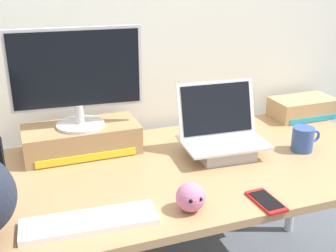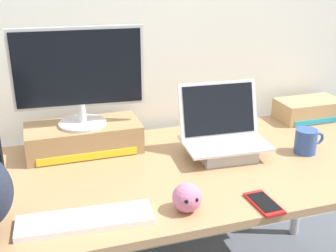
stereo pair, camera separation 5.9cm
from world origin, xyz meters
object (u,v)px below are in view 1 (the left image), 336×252
object	(u,v)px
external_keyboard	(90,221)
coffee_mug	(303,139)
desktop_monitor	(77,76)
open_laptop	(222,141)
cell_phone	(266,201)
toner_box_yellow	(82,139)
plush_toy	(191,197)
toner_box_cyan	(303,108)

from	to	relation	value
external_keyboard	coffee_mug	distance (m)	0.99
external_keyboard	coffee_mug	bearing A→B (deg)	17.96
desktop_monitor	open_laptop	size ratio (longest dim) A/B	1.49
external_keyboard	cell_phone	xyz separation A→B (m)	(0.58, -0.08, -0.01)
coffee_mug	toner_box_yellow	bearing A→B (deg)	160.89
toner_box_yellow	desktop_monitor	bearing A→B (deg)	-96.47
open_laptop	toner_box_yellow	bearing A→B (deg)	161.16
plush_toy	cell_phone	bearing A→B (deg)	-9.95
toner_box_yellow	cell_phone	size ratio (longest dim) A/B	3.04
external_keyboard	toner_box_yellow	bearing A→B (deg)	86.61
desktop_monitor	cell_phone	xyz separation A→B (m)	(0.51, -0.62, -0.33)
open_laptop	toner_box_cyan	xyz separation A→B (m)	(0.60, 0.26, -0.01)
open_laptop	external_keyboard	bearing A→B (deg)	-148.92
open_laptop	cell_phone	world-z (taller)	open_laptop
desktop_monitor	coffee_mug	bearing A→B (deg)	-14.35
open_laptop	external_keyboard	xyz separation A→B (m)	(-0.62, -0.33, -0.05)
external_keyboard	coffee_mug	size ratio (longest dim) A/B	3.20
open_laptop	toner_box_cyan	distance (m)	0.65
desktop_monitor	plush_toy	size ratio (longest dim) A/B	5.42
desktop_monitor	cell_phone	distance (m)	0.87
toner_box_yellow	open_laptop	world-z (taller)	open_laptop
cell_phone	external_keyboard	bearing A→B (deg)	170.25
toner_box_cyan	open_laptop	bearing A→B (deg)	-156.09
desktop_monitor	open_laptop	xyz separation A→B (m)	(0.55, -0.22, -0.27)
desktop_monitor	toner_box_cyan	distance (m)	1.18
external_keyboard	plush_toy	distance (m)	0.33
toner_box_yellow	cell_phone	bearing A→B (deg)	-50.50
toner_box_yellow	desktop_monitor	world-z (taller)	desktop_monitor
coffee_mug	cell_phone	bearing A→B (deg)	-139.87
plush_toy	external_keyboard	bearing A→B (deg)	174.58
open_laptop	toner_box_cyan	bearing A→B (deg)	27.16
toner_box_yellow	toner_box_cyan	distance (m)	1.14
plush_toy	toner_box_cyan	distance (m)	1.08
external_keyboard	cell_phone	world-z (taller)	external_keyboard
external_keyboard	plush_toy	bearing A→B (deg)	-1.49
external_keyboard	toner_box_cyan	distance (m)	1.35
coffee_mug	desktop_monitor	bearing A→B (deg)	160.96
toner_box_yellow	coffee_mug	size ratio (longest dim) A/B	3.57
cell_phone	toner_box_cyan	distance (m)	0.92
toner_box_yellow	desktop_monitor	distance (m)	0.27
desktop_monitor	toner_box_cyan	xyz separation A→B (m)	(1.14, 0.04, -0.28)
toner_box_yellow	external_keyboard	xyz separation A→B (m)	(-0.07, -0.55, -0.05)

